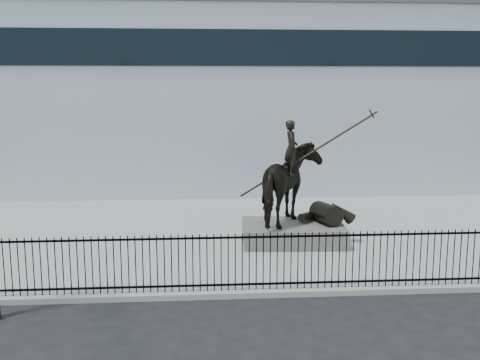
{
  "coord_description": "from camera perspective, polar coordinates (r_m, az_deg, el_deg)",
  "views": [
    {
      "loc": [
        -2.17,
        -12.49,
        5.36
      ],
      "look_at": [
        -0.81,
        6.0,
        2.22
      ],
      "focal_mm": 42.0,
      "sensor_mm": 36.0,
      "label": 1
    }
  ],
  "objects": [
    {
      "name": "ground",
      "position": [
        13.77,
        5.34,
        -13.35
      ],
      "size": [
        120.0,
        120.0,
        0.0
      ],
      "primitive_type": "plane",
      "color": "black",
      "rests_on": "ground"
    },
    {
      "name": "plaza",
      "position": [
        20.31,
        2.07,
        -5.48
      ],
      "size": [
        30.0,
        12.0,
        0.15
      ],
      "primitive_type": "cube",
      "color": "gray",
      "rests_on": "ground"
    },
    {
      "name": "building",
      "position": [
        32.58,
        -0.4,
        8.1
      ],
      "size": [
        44.0,
        14.0,
        9.0
      ],
      "primitive_type": "cube",
      "color": "silver",
      "rests_on": "ground"
    },
    {
      "name": "picket_fence",
      "position": [
        14.61,
        4.58,
        -8.19
      ],
      "size": [
        22.1,
        0.1,
        1.5
      ],
      "color": "black",
      "rests_on": "plaza"
    },
    {
      "name": "statue_plinth",
      "position": [
        19.0,
        5.41,
        -5.37
      ],
      "size": [
        3.46,
        2.47,
        0.63
      ],
      "primitive_type": "cube",
      "rotation": [
        0.0,
        0.0,
        -0.05
      ],
      "color": "#54524D",
      "rests_on": "plaza"
    },
    {
      "name": "equestrian_statue",
      "position": [
        18.65,
        5.69,
        -0.52
      ],
      "size": [
        4.29,
        2.76,
        3.64
      ],
      "rotation": [
        0.0,
        0.0,
        -0.05
      ],
      "color": "black",
      "rests_on": "statue_plinth"
    }
  ]
}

